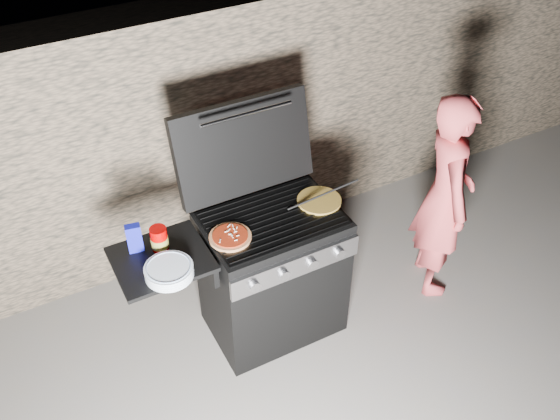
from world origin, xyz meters
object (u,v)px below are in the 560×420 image
sauce_jar (159,239)px  pizza_topped (230,236)px  person (445,197)px  gas_grill (236,288)px

sauce_jar → pizza_topped: bearing=-17.0°
pizza_topped → person: size_ratio=0.16×
gas_grill → sauce_jar: sauce_jar is taller
gas_grill → pizza_topped: 0.47m
pizza_topped → person: 1.46m
pizza_topped → sauce_jar: 0.38m
gas_grill → person: person is taller
gas_grill → sauce_jar: bearing=170.3°
sauce_jar → person: person is taller
person → sauce_jar: bearing=107.2°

